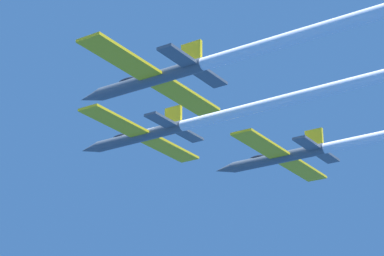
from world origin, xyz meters
TOP-DOWN VIEW (x-y plane):
  - jet_lead at (0.22, -11.91)m, footprint 16.45×45.44m
  - jet_left_wing at (-10.18, -22.84)m, footprint 16.45×49.95m

SIDE VIEW (x-z plane):
  - jet_left_wing at x=-10.18m, z-range -1.05..1.68m
  - jet_lead at x=0.22m, z-range -0.63..2.10m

